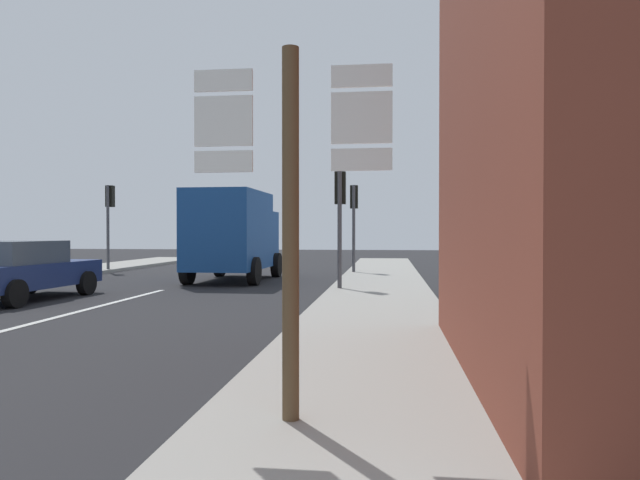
{
  "coord_description": "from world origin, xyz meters",
  "views": [
    {
      "loc": [
        6.49,
        -3.77,
        1.69
      ],
      "look_at": [
        4.66,
        11.49,
        1.47
      ],
      "focal_mm": 31.98,
      "sensor_mm": 36.0,
      "label": 1
    }
  ],
  "objects_px": {
    "sedan_far": "(20,270)",
    "route_sign_post": "(291,205)",
    "traffic_light_near_right": "(340,203)",
    "traffic_light_far_right": "(354,209)",
    "delivery_truck": "(234,233)",
    "traffic_light_far_left": "(110,208)"
  },
  "relations": [
    {
      "from": "traffic_light_far_right",
      "to": "traffic_light_near_right",
      "type": "height_order",
      "value": "traffic_light_far_right"
    },
    {
      "from": "traffic_light_near_right",
      "to": "sedan_far",
      "type": "bearing_deg",
      "value": -160.12
    },
    {
      "from": "delivery_truck",
      "to": "traffic_light_far_right",
      "type": "bearing_deg",
      "value": 38.38
    },
    {
      "from": "sedan_far",
      "to": "route_sign_post",
      "type": "bearing_deg",
      "value": -45.67
    },
    {
      "from": "sedan_far",
      "to": "traffic_light_far_right",
      "type": "height_order",
      "value": "traffic_light_far_right"
    },
    {
      "from": "sedan_far",
      "to": "traffic_light_far_left",
      "type": "bearing_deg",
      "value": 105.29
    },
    {
      "from": "route_sign_post",
      "to": "traffic_light_far_right",
      "type": "xyz_separation_m",
      "value": [
        -0.53,
        17.61,
        0.69
      ]
    },
    {
      "from": "sedan_far",
      "to": "route_sign_post",
      "type": "xyz_separation_m",
      "value": [
        8.2,
        -8.39,
        1.15
      ]
    },
    {
      "from": "sedan_far",
      "to": "traffic_light_far_left",
      "type": "xyz_separation_m",
      "value": [
        -2.65,
        9.71,
        1.94
      ]
    },
    {
      "from": "delivery_truck",
      "to": "traffic_light_far_right",
      "type": "xyz_separation_m",
      "value": [
        3.96,
        3.14,
        0.95
      ]
    },
    {
      "from": "sedan_far",
      "to": "traffic_light_far_right",
      "type": "xyz_separation_m",
      "value": [
        7.67,
        9.21,
        1.84
      ]
    },
    {
      "from": "delivery_truck",
      "to": "route_sign_post",
      "type": "distance_m",
      "value": 15.15
    },
    {
      "from": "route_sign_post",
      "to": "traffic_light_far_right",
      "type": "distance_m",
      "value": 17.63
    },
    {
      "from": "traffic_light_far_left",
      "to": "traffic_light_near_right",
      "type": "xyz_separation_m",
      "value": [
        10.32,
        -6.93,
        -0.21
      ]
    },
    {
      "from": "traffic_light_near_right",
      "to": "traffic_light_far_right",
      "type": "bearing_deg",
      "value": 90.0
    },
    {
      "from": "traffic_light_far_right",
      "to": "traffic_light_far_left",
      "type": "distance_m",
      "value": 10.33
    },
    {
      "from": "route_sign_post",
      "to": "traffic_light_far_left",
      "type": "relative_size",
      "value": 0.88
    },
    {
      "from": "traffic_light_far_right",
      "to": "traffic_light_near_right",
      "type": "bearing_deg",
      "value": -90.0
    },
    {
      "from": "route_sign_post",
      "to": "traffic_light_near_right",
      "type": "relative_size",
      "value": 0.95
    },
    {
      "from": "sedan_far",
      "to": "traffic_light_far_right",
      "type": "relative_size",
      "value": 1.23
    },
    {
      "from": "delivery_truck",
      "to": "traffic_light_far_left",
      "type": "xyz_separation_m",
      "value": [
        -6.36,
        3.63,
        1.05
      ]
    },
    {
      "from": "delivery_truck",
      "to": "traffic_light_far_left",
      "type": "bearing_deg",
      "value": 150.3
    }
  ]
}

